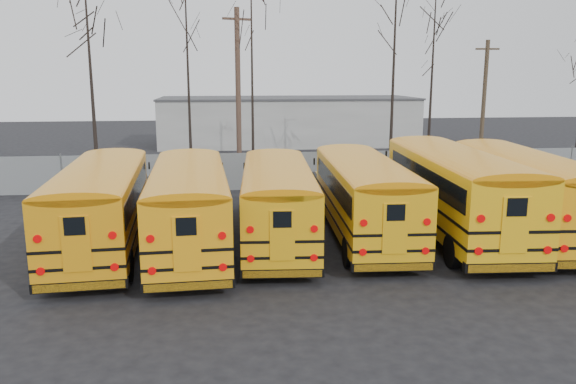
{
  "coord_description": "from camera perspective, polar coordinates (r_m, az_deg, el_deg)",
  "views": [
    {
      "loc": [
        -3.68,
        -17.61,
        6.07
      ],
      "look_at": [
        -1.24,
        3.58,
        1.6
      ],
      "focal_mm": 35.0,
      "sensor_mm": 36.0,
      "label": 1
    }
  ],
  "objects": [
    {
      "name": "ground",
      "position": [
        18.98,
        4.99,
        -6.86
      ],
      "size": [
        120.0,
        120.0,
        0.0
      ],
      "primitive_type": "plane",
      "color": "black",
      "rests_on": "ground"
    },
    {
      "name": "fence",
      "position": [
        30.26,
        0.5,
        2.2
      ],
      "size": [
        40.0,
        0.04,
        2.0
      ],
      "primitive_type": "cube",
      "color": "gray",
      "rests_on": "ground"
    },
    {
      "name": "distant_building",
      "position": [
        50.1,
        -0.04,
        7.18
      ],
      "size": [
        22.0,
        8.0,
        4.0
      ],
      "primitive_type": "cube",
      "color": "beige",
      "rests_on": "ground"
    },
    {
      "name": "bus_a",
      "position": [
        20.68,
        -18.38,
        -0.66
      ],
      "size": [
        3.24,
        11.19,
        3.1
      ],
      "rotation": [
        0.0,
        0.0,
        0.06
      ],
      "color": "black",
      "rests_on": "ground"
    },
    {
      "name": "bus_b",
      "position": [
        19.94,
        -10.02,
        -0.71
      ],
      "size": [
        2.99,
        11.07,
        3.07
      ],
      "rotation": [
        0.0,
        0.0,
        0.04
      ],
      "color": "black",
      "rests_on": "ground"
    },
    {
      "name": "bus_c",
      "position": [
        20.53,
        -1.11,
        -0.34
      ],
      "size": [
        3.11,
        10.74,
        2.97
      ],
      "rotation": [
        0.0,
        0.0,
        -0.06
      ],
      "color": "black",
      "rests_on": "ground"
    },
    {
      "name": "bus_d",
      "position": [
        21.37,
        7.6,
        0.21
      ],
      "size": [
        3.05,
        11.09,
        3.07
      ],
      "rotation": [
        0.0,
        0.0,
        -0.05
      ],
      "color": "black",
      "rests_on": "ground"
    },
    {
      "name": "bus_e",
      "position": [
        22.33,
        16.39,
        0.79
      ],
      "size": [
        3.49,
        12.19,
        3.37
      ],
      "rotation": [
        0.0,
        0.0,
        -0.06
      ],
      "color": "black",
      "rests_on": "ground"
    },
    {
      "name": "bus_f",
      "position": [
        23.41,
        22.81,
        0.62
      ],
      "size": [
        3.6,
        11.72,
        3.23
      ],
      "rotation": [
        0.0,
        0.0,
        -0.08
      ],
      "color": "black",
      "rests_on": "ground"
    },
    {
      "name": "utility_pole_left",
      "position": [
        33.68,
        -5.08,
        10.08
      ],
      "size": [
        1.69,
        0.72,
        9.85
      ],
      "rotation": [
        0.0,
        0.0,
        0.35
      ],
      "color": "#50392D",
      "rests_on": "ground"
    },
    {
      "name": "utility_pole_right",
      "position": [
        37.3,
        19.24,
        8.29
      ],
      "size": [
        1.45,
        0.25,
        8.14
      ],
      "rotation": [
        0.0,
        0.0,
        -0.1
      ],
      "color": "#463828",
      "rests_on": "ground"
    },
    {
      "name": "tree_1",
      "position": [
        33.65,
        -19.33,
        10.2
      ],
      "size": [
        0.26,
        0.26,
        10.97
      ],
      "primitive_type": "cone",
      "color": "black",
      "rests_on": "ground"
    },
    {
      "name": "tree_2",
      "position": [
        35.57,
        -10.13,
        11.97
      ],
      "size": [
        0.26,
        0.26,
        12.52
      ],
      "primitive_type": "cone",
      "color": "black",
      "rests_on": "ground"
    },
    {
      "name": "tree_3",
      "position": [
        31.96,
        -3.66,
        11.66
      ],
      "size": [
        0.26,
        0.26,
        11.96
      ],
      "primitive_type": "cone",
      "color": "black",
      "rests_on": "ground"
    },
    {
      "name": "tree_4",
      "position": [
        33.6,
        10.66,
        11.79
      ],
      "size": [
        0.26,
        0.26,
        12.31
      ],
      "primitive_type": "cone",
      "color": "black",
      "rests_on": "ground"
    },
    {
      "name": "tree_5",
      "position": [
        37.11,
        14.36,
        10.42
      ],
      "size": [
        0.26,
        0.26,
        10.77
      ],
      "primitive_type": "cone",
      "color": "black",
      "rests_on": "ground"
    }
  ]
}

